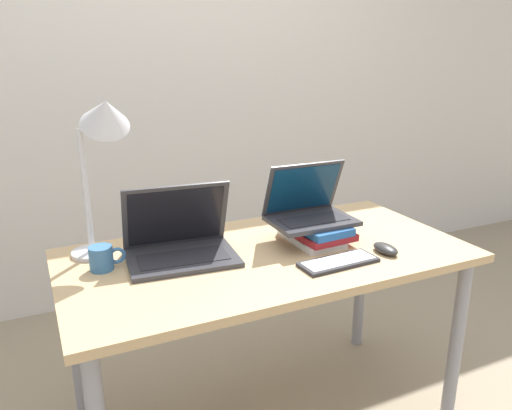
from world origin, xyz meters
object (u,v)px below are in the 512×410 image
at_px(laptop_on_books, 309,209).
at_px(desk_lamp, 103,132).
at_px(mug, 102,258).
at_px(book_stack, 315,231).
at_px(laptop_left, 180,244).
at_px(mouse, 386,249).
at_px(wireless_keyboard, 338,262).

distance_m(laptop_on_books, desk_lamp, 0.77).
bearing_deg(mug, book_stack, -5.73).
height_order(laptop_left, desk_lamp, desk_lamp).
xyz_separation_m(laptop_on_books, mug, (-0.74, 0.06, -0.08)).
xyz_separation_m(laptop_left, mouse, (0.66, -0.27, -0.04)).
bearing_deg(book_stack, mug, 174.27).
height_order(laptop_left, laptop_on_books, laptop_on_books).
height_order(laptop_on_books, mug, laptop_on_books).
distance_m(book_stack, desk_lamp, 0.82).
relative_size(wireless_keyboard, desk_lamp, 0.48).
distance_m(laptop_left, book_stack, 0.50).
bearing_deg(desk_lamp, laptop_left, -30.54).
distance_m(wireless_keyboard, mug, 0.77).
bearing_deg(mouse, book_stack, 129.03).
bearing_deg(mouse, laptop_on_books, 129.22).
bearing_deg(wireless_keyboard, mouse, 2.66).
distance_m(laptop_left, mouse, 0.72).
relative_size(laptop_left, desk_lamp, 0.67).
distance_m(book_stack, laptop_on_books, 0.09).
bearing_deg(desk_lamp, laptop_on_books, -13.49).
relative_size(laptop_on_books, desk_lamp, 0.53).
bearing_deg(mouse, wireless_keyboard, -177.34).
relative_size(laptop_on_books, mouse, 2.77).
bearing_deg(laptop_on_books, laptop_left, 174.79).
relative_size(laptop_on_books, wireless_keyboard, 1.11).
height_order(laptop_on_books, wireless_keyboard, laptop_on_books).
distance_m(wireless_keyboard, desk_lamp, 0.88).
relative_size(laptop_left, mouse, 3.49).
bearing_deg(book_stack, laptop_on_books, 131.12).
bearing_deg(laptop_left, book_stack, -7.29).
height_order(mouse, mug, mug).
height_order(book_stack, wireless_keyboard, book_stack).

